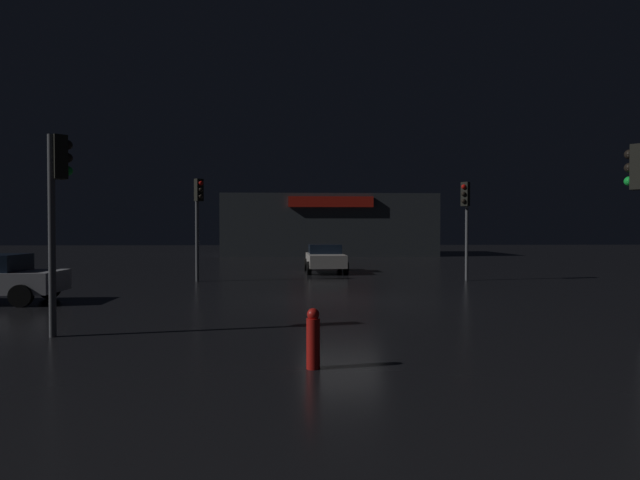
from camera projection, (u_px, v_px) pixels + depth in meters
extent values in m
plane|color=black|center=(342.00, 300.00, 16.09)|extent=(120.00, 120.00, 0.00)
cube|color=#33383D|center=(328.00, 225.00, 46.93)|extent=(18.28, 9.53, 5.29)
cube|color=red|center=(331.00, 202.00, 41.98)|extent=(7.00, 0.24, 0.88)
cylinder|color=#595B60|center=(467.00, 232.00, 22.44)|extent=(0.14, 0.14, 4.31)
cube|color=black|center=(465.00, 194.00, 22.30)|extent=(0.41, 0.41, 1.04)
sphere|color=red|center=(464.00, 187.00, 22.17)|extent=(0.20, 0.20, 0.20)
sphere|color=black|center=(464.00, 194.00, 22.18)|extent=(0.20, 0.20, 0.20)
sphere|color=black|center=(464.00, 201.00, 22.18)|extent=(0.20, 0.20, 0.20)
cylinder|color=#595B60|center=(197.00, 230.00, 22.05)|extent=(0.15, 0.15, 4.42)
cube|color=black|center=(199.00, 190.00, 21.90)|extent=(0.41, 0.41, 0.95)
sphere|color=red|center=(201.00, 183.00, 21.79)|extent=(0.20, 0.20, 0.20)
sphere|color=black|center=(201.00, 190.00, 21.79)|extent=(0.20, 0.20, 0.20)
sphere|color=black|center=(201.00, 197.00, 21.80)|extent=(0.20, 0.20, 0.20)
cylinder|color=#595B60|center=(52.00, 236.00, 10.56)|extent=(0.14, 0.14, 4.19)
cube|color=black|center=(59.00, 157.00, 10.64)|extent=(0.40, 0.41, 0.91)
sphere|color=black|center=(68.00, 145.00, 10.74)|extent=(0.20, 0.20, 0.20)
sphere|color=black|center=(68.00, 158.00, 10.74)|extent=(0.20, 0.20, 0.20)
sphere|color=#19D13F|center=(68.00, 171.00, 10.75)|extent=(0.20, 0.20, 0.20)
cube|color=black|center=(638.00, 167.00, 10.68)|extent=(0.41, 0.41, 0.95)
sphere|color=black|center=(629.00, 154.00, 10.79)|extent=(0.20, 0.20, 0.20)
sphere|color=black|center=(629.00, 168.00, 10.79)|extent=(0.20, 0.20, 0.20)
sphere|color=#19D13F|center=(629.00, 181.00, 10.80)|extent=(0.20, 0.20, 0.20)
cylinder|color=black|center=(21.00, 296.00, 14.71)|extent=(0.66, 0.24, 0.65)
cylinder|color=black|center=(50.00, 289.00, 16.53)|extent=(0.66, 0.24, 0.65)
cube|color=silver|center=(325.00, 260.00, 26.78)|extent=(1.99, 4.13, 0.64)
cube|color=black|center=(325.00, 249.00, 27.05)|extent=(1.71, 1.70, 0.49)
cylinder|color=black|center=(346.00, 268.00, 25.52)|extent=(0.24, 0.67, 0.66)
cylinder|color=black|center=(309.00, 268.00, 25.38)|extent=(0.24, 0.67, 0.66)
cylinder|color=black|center=(340.00, 264.00, 28.20)|extent=(0.24, 0.67, 0.66)
cylinder|color=black|center=(306.00, 264.00, 28.06)|extent=(0.24, 0.67, 0.66)
cylinder|color=red|center=(313.00, 344.00, 8.16)|extent=(0.22, 0.22, 0.81)
sphere|color=red|center=(313.00, 314.00, 8.15)|extent=(0.20, 0.20, 0.20)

